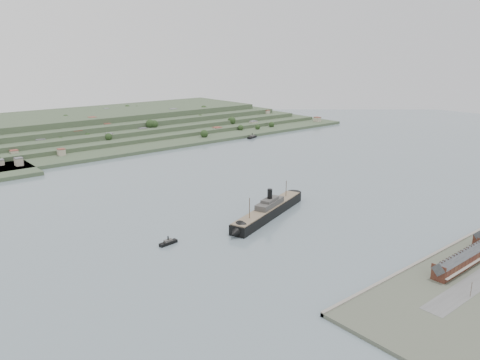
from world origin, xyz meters
TOP-DOWN VIEW (x-y plane):
  - ground at (0.00, 0.00)m, footprint 1400.00×1400.00m
  - terrace_row at (-10.00, -168.02)m, footprint 55.60×9.80m
  - far_peninsula at (27.91, 393.10)m, footprint 760.00×309.00m
  - steamship at (-36.14, -31.29)m, footprint 103.05×45.85m
  - tugboat at (-120.58, -27.23)m, footprint 13.27×4.80m
  - ferry_east at (174.47, 225.00)m, footprint 20.12×11.94m

SIDE VIEW (x-z plane):
  - ground at x=0.00m, z-range 0.00..0.00m
  - tugboat at x=-120.58m, z-range -1.50..4.34m
  - ferry_east at x=174.47m, z-range -1.89..5.41m
  - steamship at x=-36.14m, z-range -8.09..17.56m
  - terrace_row at x=-10.00m, z-range 1.30..12.38m
  - far_peninsula at x=27.91m, z-range -3.12..26.88m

